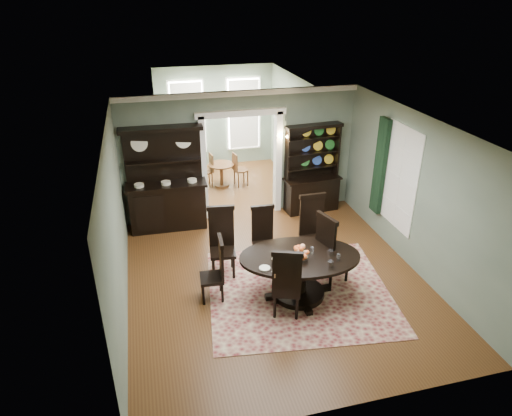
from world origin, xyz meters
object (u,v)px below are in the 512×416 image
(welsh_dresser, at_px, (312,180))
(sideboard, at_px, (167,194))
(dining_table, at_px, (299,268))
(parlor_table, at_px, (221,172))

(welsh_dresser, bearing_deg, sideboard, 175.99)
(dining_table, bearing_deg, welsh_dresser, 74.91)
(parlor_table, bearing_deg, dining_table, -85.19)
(sideboard, distance_m, welsh_dresser, 3.50)
(welsh_dresser, relative_size, parlor_table, 3.03)
(sideboard, xyz_separation_m, parlor_table, (1.61, 2.01, -0.39))
(sideboard, distance_m, parlor_table, 2.60)
(sideboard, bearing_deg, dining_table, -56.21)
(dining_table, distance_m, welsh_dresser, 3.59)
(welsh_dresser, height_order, parlor_table, welsh_dresser)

